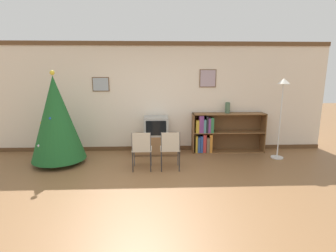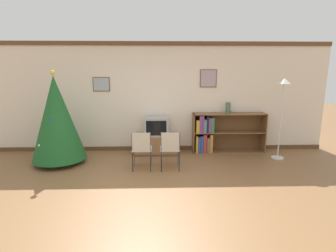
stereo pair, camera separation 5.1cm
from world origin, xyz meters
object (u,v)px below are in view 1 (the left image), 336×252
at_px(christmas_tree, 56,119).
at_px(folding_chair_left, 142,148).
at_px(bookshelf, 215,133).
at_px(vase, 228,108).
at_px(folding_chair_right, 170,148).
at_px(tv_console, 156,144).
at_px(television, 156,126).
at_px(standing_lamp, 282,98).

distance_m(christmas_tree, folding_chair_left, 1.99).
height_order(bookshelf, vase, vase).
bearing_deg(vase, folding_chair_right, -139.62).
distance_m(tv_console, television, 0.46).
bearing_deg(tv_console, folding_chair_right, -75.53).
bearing_deg(tv_console, bookshelf, 3.64).
bearing_deg(folding_chair_right, christmas_tree, 167.98).
relative_size(tv_console, folding_chair_left, 1.29).
relative_size(folding_chair_right, vase, 3.03).
relative_size(television, folding_chair_left, 0.71).
bearing_deg(folding_chair_right, bookshelf, 45.56).
bearing_deg(folding_chair_right, tv_console, 104.47).
bearing_deg(tv_console, standing_lamp, -9.24).
height_order(tv_console, folding_chair_right, folding_chair_right).
distance_m(folding_chair_right, bookshelf, 1.70).
xyz_separation_m(folding_chair_left, bookshelf, (1.77, 1.22, 0.00)).
bearing_deg(bookshelf, christmas_tree, -169.07).
bearing_deg(bookshelf, standing_lamp, -22.29).
distance_m(folding_chair_left, bookshelf, 2.15).
xyz_separation_m(television, folding_chair_right, (0.29, -1.12, -0.22)).
relative_size(television, vase, 2.14).
bearing_deg(folding_chair_right, television, 104.50).
bearing_deg(tv_console, vase, 4.47).
distance_m(christmas_tree, television, 2.24).
height_order(folding_chair_right, vase, vase).
bearing_deg(folding_chair_right, vase, 40.38).
distance_m(television, bookshelf, 1.50).
relative_size(tv_console, bookshelf, 0.59).
height_order(christmas_tree, tv_console, christmas_tree).
relative_size(bookshelf, standing_lamp, 0.97).
bearing_deg(folding_chair_left, television, 75.50).
xyz_separation_m(television, folding_chair_left, (-0.29, -1.12, -0.22)).
height_order(tv_console, television, television).
distance_m(christmas_tree, vase, 3.98).
xyz_separation_m(tv_console, bookshelf, (1.48, 0.09, 0.24)).
height_order(christmas_tree, folding_chair_right, christmas_tree).
bearing_deg(vase, christmas_tree, -169.24).
bearing_deg(television, tv_console, 90.00).
height_order(television, folding_chair_right, television).
xyz_separation_m(christmas_tree, standing_lamp, (4.98, 0.14, 0.41)).
height_order(christmas_tree, standing_lamp, christmas_tree).
bearing_deg(standing_lamp, bookshelf, 157.71).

